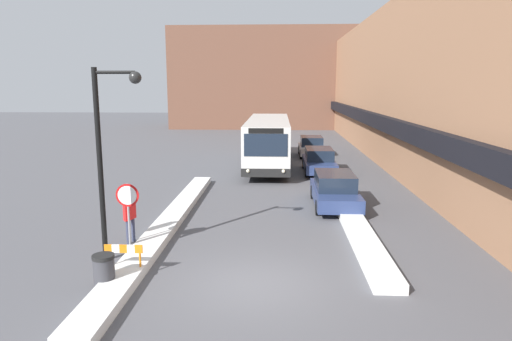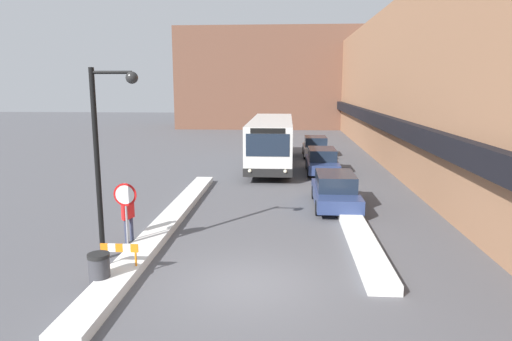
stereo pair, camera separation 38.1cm
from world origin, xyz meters
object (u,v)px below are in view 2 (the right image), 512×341
object	(u,v)px
city_bus	(272,141)
trash_bin	(99,270)
street_lamp	(106,143)
stop_sign	(126,202)
pedestrian	(128,213)
parked_car_middle	(322,161)
parked_car_back	(315,147)
construction_barricade	(120,253)
parked_car_front	(335,190)

from	to	relation	value
city_bus	trash_bin	xyz separation A→B (m)	(-3.96, -19.32, -1.24)
city_bus	street_lamp	world-z (taller)	street_lamp
stop_sign	pedestrian	size ratio (longest dim) A/B	1.32
pedestrian	trash_bin	distance (m)	3.71
stop_sign	pedestrian	xyz separation A→B (m)	(-0.21, 0.75, -0.60)
stop_sign	parked_car_middle	bearing A→B (deg)	62.22
city_bus	stop_sign	distance (m)	16.96
trash_bin	pedestrian	bearing A→B (deg)	97.20
street_lamp	parked_car_back	bearing A→B (deg)	70.69
stop_sign	street_lamp	distance (m)	2.25
parked_car_middle	pedestrian	size ratio (longest dim) A/B	2.76
parked_car_back	trash_bin	size ratio (longest dim) A/B	4.47
trash_bin	parked_car_middle	bearing A→B (deg)	67.08
stop_sign	trash_bin	size ratio (longest dim) A/B	2.37
street_lamp	construction_barricade	distance (m)	3.31
city_bus	parked_car_middle	size ratio (longest dim) A/B	2.62
parked_car_front	construction_barricade	xyz separation A→B (m)	(-6.93, -8.05, -0.09)
parked_car_middle	construction_barricade	distance (m)	17.60
parked_car_front	trash_bin	bearing A→B (deg)	-129.02
parked_car_back	trash_bin	distance (m)	24.81
parked_car_front	street_lamp	distance (m)	10.68
parked_car_front	trash_bin	distance (m)	11.43
parked_car_front	pedestrian	bearing A→B (deg)	-145.63
city_bus	parked_car_front	distance (m)	10.98
parked_car_back	stop_sign	bearing A→B (deg)	-109.64
construction_barricade	stop_sign	bearing A→B (deg)	103.90
parked_car_front	construction_barricade	size ratio (longest dim) A/B	4.21
city_bus	construction_barricade	world-z (taller)	city_bus
city_bus	parked_car_front	size ratio (longest dim) A/B	2.67
parked_car_middle	pedestrian	world-z (taller)	pedestrian
parked_car_back	street_lamp	xyz separation A→B (m)	(-7.62, -21.75, 2.92)
city_bus	parked_car_front	bearing A→B (deg)	-72.82
parked_car_front	stop_sign	size ratio (longest dim) A/B	2.05
parked_car_front	parked_car_back	distance (m)	14.87
trash_bin	construction_barricade	bearing A→B (deg)	72.50
parked_car_front	parked_car_back	bearing A→B (deg)	90.00
city_bus	parked_car_middle	world-z (taller)	city_bus
parked_car_middle	construction_barricade	xyz separation A→B (m)	(-6.93, -16.18, -0.10)
street_lamp	parked_car_middle	bearing A→B (deg)	63.10
trash_bin	stop_sign	bearing A→B (deg)	94.92
parked_car_middle	parked_car_back	world-z (taller)	parked_car_back
parked_car_middle	trash_bin	bearing A→B (deg)	-112.92
street_lamp	trash_bin	size ratio (longest dim) A/B	6.21
parked_car_middle	construction_barricade	world-z (taller)	parked_car_middle
parked_car_front	parked_car_back	size ratio (longest dim) A/B	1.09
city_bus	parked_car_middle	xyz separation A→B (m)	(3.23, -2.31, -0.95)
parked_car_front	parked_car_middle	size ratio (longest dim) A/B	0.98
pedestrian	trash_bin	xyz separation A→B (m)	(0.46, -3.64, -0.55)
pedestrian	construction_barricade	distance (m)	2.93
stop_sign	pedestrian	distance (m)	0.99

